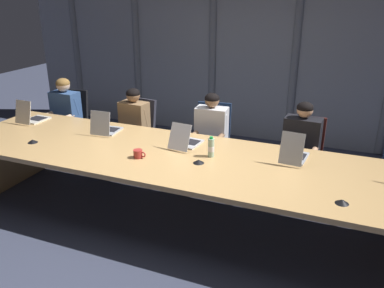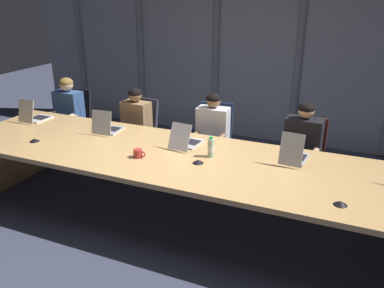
{
  "view_description": "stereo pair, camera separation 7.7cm",
  "coord_description": "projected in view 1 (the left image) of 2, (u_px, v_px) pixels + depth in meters",
  "views": [
    {
      "loc": [
        1.53,
        -3.39,
        2.33
      ],
      "look_at": [
        0.11,
        0.11,
        0.86
      ],
      "focal_mm": 36.95,
      "sensor_mm": 36.0,
      "label": 1
    },
    {
      "loc": [
        1.6,
        -3.36,
        2.33
      ],
      "look_at": [
        0.11,
        0.11,
        0.86
      ],
      "focal_mm": 36.95,
      "sensor_mm": 36.0,
      "label": 2
    }
  ],
  "objects": [
    {
      "name": "person_left_end",
      "position": [
        62.0,
        114.0,
        5.63
      ],
      "size": [
        0.43,
        0.56,
        1.18
      ],
      "rotation": [
        0.0,
        0.0,
        -1.61
      ],
      "color": "#335184",
      "rests_on": "ground_plane"
    },
    {
      "name": "office_chair_right_mid",
      "position": [
        300.0,
        167.0,
        4.72
      ],
      "size": [
        0.6,
        0.6,
        0.94
      ],
      "rotation": [
        0.0,
        0.0,
        -1.61
      ],
      "color": "#511E19",
      "rests_on": "ground_plane"
    },
    {
      "name": "laptop_right_mid",
      "position": [
        294.0,
        155.0,
        3.89
      ],
      "size": [
        0.26,
        0.42,
        0.33
      ],
      "rotation": [
        0.0,
        0.0,
        1.48
      ],
      "color": "#A8ADB7",
      "rests_on": "conference_table"
    },
    {
      "name": "laptop_left_mid",
      "position": [
        106.0,
        128.0,
        4.65
      ],
      "size": [
        0.27,
        0.37,
        0.29
      ],
      "rotation": [
        0.0,
        0.0,
        1.64
      ],
      "color": "#A8ADB7",
      "rests_on": "conference_table"
    },
    {
      "name": "ground_plane",
      "position": [
        179.0,
        219.0,
        4.31
      ],
      "size": [
        16.41,
        16.41,
        0.0
      ],
      "primitive_type": "plane",
      "color": "#383D51"
    },
    {
      "name": "conference_table",
      "position": [
        178.0,
        166.0,
        4.08
      ],
      "size": [
        5.12,
        1.36,
        0.76
      ],
      "color": "tan",
      "rests_on": "ground_plane"
    },
    {
      "name": "person_right_mid",
      "position": [
        300.0,
        147.0,
        4.48
      ],
      "size": [
        0.44,
        0.56,
        1.18
      ],
      "rotation": [
        0.0,
        0.0,
        -1.64
      ],
      "color": "black",
      "rests_on": "ground_plane"
    },
    {
      "name": "person_left_mid",
      "position": [
        131.0,
        126.0,
        5.25
      ],
      "size": [
        0.41,
        0.57,
        1.14
      ],
      "rotation": [
        0.0,
        0.0,
        -1.65
      ],
      "color": "olive",
      "rests_on": "ground_plane"
    },
    {
      "name": "conference_mic_middle",
      "position": [
        342.0,
        202.0,
        3.12
      ],
      "size": [
        0.11,
        0.11,
        0.03
      ],
      "primitive_type": "cone",
      "color": "black",
      "rests_on": "conference_table"
    },
    {
      "name": "office_chair_left_mid",
      "position": [
        136.0,
        142.0,
        5.5
      ],
      "size": [
        0.6,
        0.61,
        0.94
      ],
      "rotation": [
        0.0,
        0.0,
        -1.72
      ],
      "color": "#2D2D38",
      "rests_on": "ground_plane"
    },
    {
      "name": "water_bottle_primary",
      "position": [
        211.0,
        148.0,
        3.97
      ],
      "size": [
        0.07,
        0.07,
        0.21
      ],
      "color": "#ADD1B2",
      "rests_on": "conference_table"
    },
    {
      "name": "laptop_center",
      "position": [
        186.0,
        141.0,
        4.26
      ],
      "size": [
        0.27,
        0.44,
        0.28
      ],
      "rotation": [
        0.0,
        0.0,
        1.47
      ],
      "color": "#BCBCC1",
      "rests_on": "conference_table"
    },
    {
      "name": "laptop_left_end",
      "position": [
        32.0,
        117.0,
        5.05
      ],
      "size": [
        0.25,
        0.39,
        0.3
      ],
      "rotation": [
        0.0,
        0.0,
        1.54
      ],
      "color": "beige",
      "rests_on": "conference_table"
    },
    {
      "name": "conference_mic_left_side",
      "position": [
        32.0,
        141.0,
        4.37
      ],
      "size": [
        0.11,
        0.11,
        0.03
      ],
      "primitive_type": "cone",
      "color": "black",
      "rests_on": "conference_table"
    },
    {
      "name": "office_chair_center",
      "position": [
        211.0,
        152.0,
        5.11
      ],
      "size": [
        0.6,
        0.61,
        0.99
      ],
      "rotation": [
        0.0,
        0.0,
        -1.41
      ],
      "color": "navy",
      "rests_on": "ground_plane"
    },
    {
      "name": "conference_mic_right_side",
      "position": [
        199.0,
        161.0,
        3.85
      ],
      "size": [
        0.11,
        0.11,
        0.03
      ],
      "primitive_type": "cone",
      "color": "black",
      "rests_on": "conference_table"
    },
    {
      "name": "office_chair_left_end",
      "position": [
        71.0,
        132.0,
        5.89
      ],
      "size": [
        0.6,
        0.6,
        0.96
      ],
      "rotation": [
        0.0,
        0.0,
        -1.45
      ],
      "color": "black",
      "rests_on": "ground_plane"
    },
    {
      "name": "person_center",
      "position": [
        209.0,
        135.0,
        4.86
      ],
      "size": [
        0.42,
        0.56,
        1.18
      ],
      "rotation": [
        0.0,
        0.0,
        -1.52
      ],
      "color": "silver",
      "rests_on": "ground_plane"
    },
    {
      "name": "coffee_mug_near",
      "position": [
        138.0,
        154.0,
        3.96
      ],
      "size": [
        0.13,
        0.09,
        0.09
      ],
      "color": "#B2332D",
      "rests_on": "conference_table"
    },
    {
      "name": "curtain_backdrop",
      "position": [
        251.0,
        49.0,
        6.25
      ],
      "size": [
        8.21,
        0.17,
        2.92
      ],
      "color": "gray",
      "rests_on": "ground_plane"
    }
  ]
}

